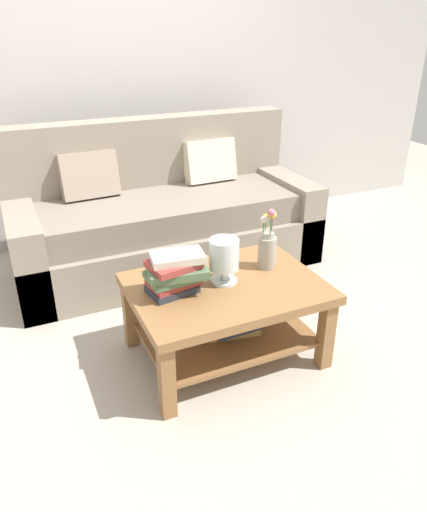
{
  "coord_description": "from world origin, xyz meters",
  "views": [
    {
      "loc": [
        -0.98,
        -2.39,
        1.7
      ],
      "look_at": [
        -0.0,
        -0.23,
        0.55
      ],
      "focal_mm": 34.05,
      "sensor_mm": 36.0,
      "label": 1
    }
  ],
  "objects_px": {
    "flower_pitcher": "(267,247)",
    "couch": "(164,218)",
    "coffee_table": "(226,306)",
    "book_stack_main": "(175,273)",
    "glass_hurricane_vase": "(224,256)"
  },
  "relations": [
    {
      "from": "coffee_table",
      "to": "flower_pitcher",
      "type": "bearing_deg",
      "value": 16.69
    },
    {
      "from": "flower_pitcher",
      "to": "couch",
      "type": "bearing_deg",
      "value": 100.18
    },
    {
      "from": "glass_hurricane_vase",
      "to": "book_stack_main",
      "type": "bearing_deg",
      "value": 178.99
    },
    {
      "from": "glass_hurricane_vase",
      "to": "flower_pitcher",
      "type": "height_order",
      "value": "flower_pitcher"
    },
    {
      "from": "book_stack_main",
      "to": "glass_hurricane_vase",
      "type": "xyz_separation_m",
      "value": [
        0.27,
        -0.0,
        0.04
      ]
    },
    {
      "from": "couch",
      "to": "book_stack_main",
      "type": "height_order",
      "value": "couch"
    },
    {
      "from": "book_stack_main",
      "to": "glass_hurricane_vase",
      "type": "relative_size",
      "value": 1.31
    },
    {
      "from": "couch",
      "to": "coffee_table",
      "type": "height_order",
      "value": "couch"
    },
    {
      "from": "couch",
      "to": "book_stack_main",
      "type": "distance_m",
      "value": 1.28
    },
    {
      "from": "coffee_table",
      "to": "glass_hurricane_vase",
      "type": "bearing_deg",
      "value": 84.1
    },
    {
      "from": "book_stack_main",
      "to": "coffee_table",
      "type": "bearing_deg",
      "value": -7.6
    },
    {
      "from": "glass_hurricane_vase",
      "to": "flower_pitcher",
      "type": "bearing_deg",
      "value": 11.11
    },
    {
      "from": "couch",
      "to": "coffee_table",
      "type": "distance_m",
      "value": 1.25
    },
    {
      "from": "couch",
      "to": "flower_pitcher",
      "type": "relative_size",
      "value": 6.1
    },
    {
      "from": "couch",
      "to": "book_stack_main",
      "type": "relative_size",
      "value": 6.85
    }
  ]
}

